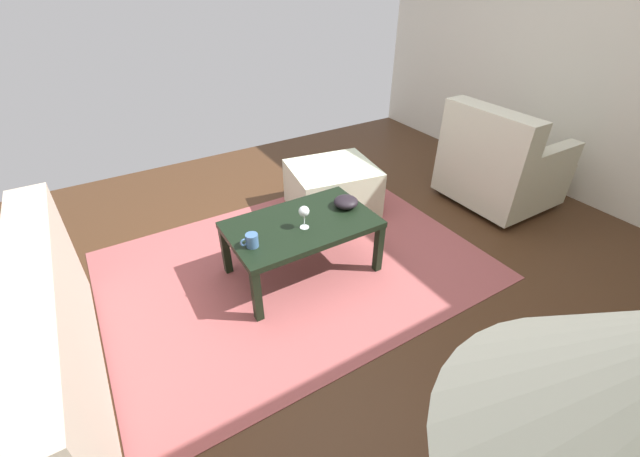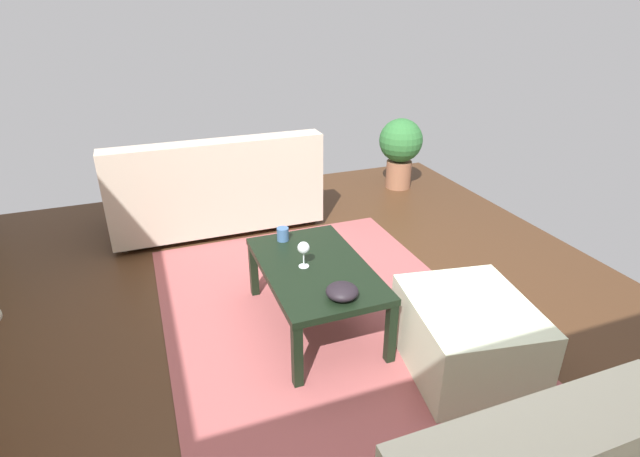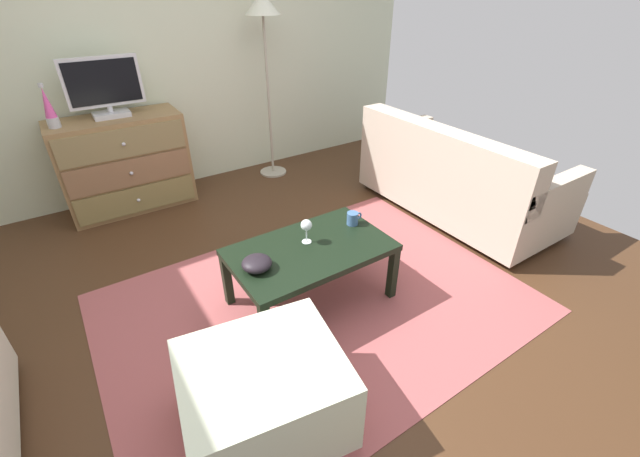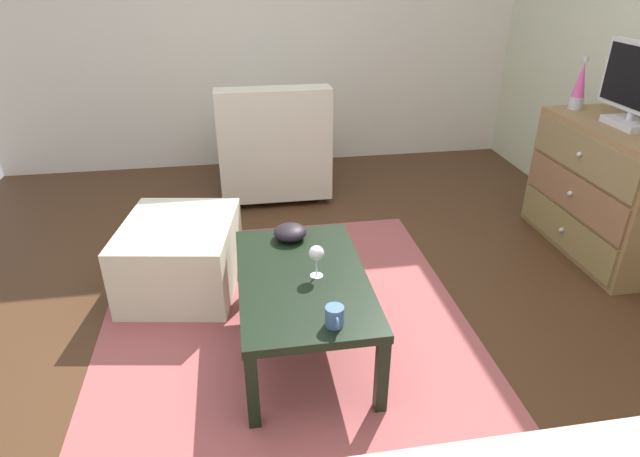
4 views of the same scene
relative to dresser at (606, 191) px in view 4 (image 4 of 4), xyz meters
The scene contains 12 objects.
ground_plane 1.98m from the dresser, 75.66° to the right, with size 5.55×4.85×0.05m, color #442A18.
wall_plain_left 2.94m from the dresser, 137.72° to the right, with size 0.12×4.85×2.74m, color silver.
area_rug 2.22m from the dresser, 71.87° to the right, with size 2.60×1.90×0.01m, color #9D4E4E.
dresser is the anchor object (origin of this frame).
tv 0.65m from the dresser, 85.85° to the left, with size 0.58×0.18×0.47m.
lava_lamp 0.70m from the dresser, behind, with size 0.09×0.09×0.33m.
coffee_table 2.11m from the dresser, 71.68° to the right, with size 0.97×0.59×0.41m.
wine_glass 2.06m from the dresser, 70.76° to the right, with size 0.07×0.07×0.16m.
mug 2.19m from the dresser, 61.46° to the right, with size 0.11×0.08×0.08m.
bowl_decorative 2.04m from the dresser, 81.54° to the right, with size 0.17×0.17×0.08m, color black.
armchair 2.36m from the dresser, 122.99° to the right, with size 0.80×0.83×0.89m.
ottoman 2.63m from the dresser, 89.50° to the right, with size 0.70×0.60×0.41m, color beige.
Camera 4 is at (2.22, -0.38, 1.72)m, focal length 29.58 mm.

